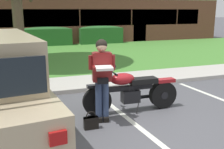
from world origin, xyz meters
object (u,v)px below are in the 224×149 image
(motorcycle, at_px, (135,90))
(hedge_left, at_px, (47,36))
(rider_person, at_px, (102,74))
(handbag, at_px, (91,122))
(hedge_center_left, at_px, (101,34))
(brick_building, at_px, (66,17))

(motorcycle, height_order, hedge_left, motorcycle)
(motorcycle, bearing_deg, rider_person, -159.99)
(handbag, distance_m, hedge_center_left, 13.56)
(motorcycle, height_order, hedge_center_left, motorcycle)
(hedge_center_left, bearing_deg, hedge_left, -180.00)
(motorcycle, relative_size, hedge_left, 0.72)
(hedge_left, xyz_separation_m, hedge_center_left, (3.59, 0.00, 0.00))
(motorcycle, relative_size, brick_building, 0.10)
(rider_person, distance_m, brick_building, 18.35)
(hedge_center_left, height_order, brick_building, brick_building)
(brick_building, bearing_deg, motorcycle, -95.19)
(brick_building, bearing_deg, rider_person, -97.80)
(handbag, relative_size, hedge_center_left, 0.12)
(rider_person, distance_m, hedge_left, 12.60)
(rider_person, height_order, hedge_center_left, rider_person)
(brick_building, bearing_deg, hedge_center_left, -76.12)
(hedge_left, bearing_deg, brick_building, 68.32)
(handbag, distance_m, brick_building, 18.74)
(handbag, height_order, hedge_left, hedge_left)
(handbag, bearing_deg, rider_person, 42.22)
(handbag, xyz_separation_m, brick_building, (2.81, 18.46, 1.58))
(hedge_left, distance_m, brick_building, 6.09)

